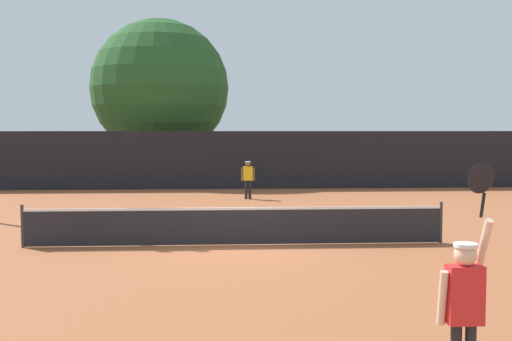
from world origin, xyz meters
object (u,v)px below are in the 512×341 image
(player_serving, at_px, (465,297))
(player_receiving, at_px, (248,176))
(tennis_ball, at_px, (257,226))
(parked_car_near, at_px, (376,163))
(large_tree, at_px, (160,88))

(player_serving, bearing_deg, player_receiving, 94.22)
(tennis_ball, relative_size, parked_car_near, 0.02)
(tennis_ball, relative_size, large_tree, 0.01)
(player_serving, relative_size, tennis_ball, 38.17)
(player_serving, xyz_separation_m, tennis_ball, (-1.51, 12.01, -1.12))
(parked_car_near, bearing_deg, player_receiving, -120.54)
(player_receiving, bearing_deg, parked_car_near, -124.21)
(large_tree, distance_m, parked_car_near, 14.24)
(player_serving, relative_size, large_tree, 0.29)
(tennis_ball, xyz_separation_m, large_tree, (-4.43, 16.86, 5.15))
(tennis_ball, bearing_deg, player_receiving, 89.48)
(player_receiving, distance_m, large_tree, 11.22)
(player_receiving, relative_size, large_tree, 0.17)
(player_serving, bearing_deg, large_tree, 101.62)
(tennis_ball, bearing_deg, player_serving, -82.84)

